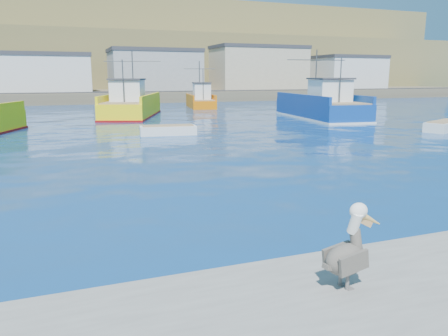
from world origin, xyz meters
name	(u,v)px	position (x,y,z in m)	size (l,w,h in m)	color
ground	(296,223)	(0.00, 0.00, 0.00)	(260.00, 260.00, 0.00)	navy
dock_bollards	(402,240)	(0.60, -3.40, 0.65)	(36.20, 0.20, 0.30)	#4C4C4C
far_shore	(81,57)	(0.00, 109.20, 8.98)	(200.00, 81.00, 24.00)	brown
trawler_yellow_b	(131,106)	(0.88, 35.07, 1.10)	(8.21, 13.07, 6.65)	yellow
trawler_blue	(321,107)	(18.12, 26.79, 1.13)	(6.26, 13.36, 6.72)	navy
boat_orange	(201,100)	(11.51, 45.16, 1.01)	(4.29, 8.31, 6.03)	orange
skiff_mid	(168,131)	(1.05, 19.80, 0.27)	(4.03, 1.83, 0.85)	silver
skiff_far	(342,104)	(30.77, 41.14, 0.31)	(3.51, 4.74, 0.98)	silver
skiff_extra	(444,127)	(21.19, 14.74, 0.31)	(4.63, 3.18, 0.95)	silver
pelican	(349,252)	(-1.59, -4.49, 1.13)	(1.20, 0.55, 1.48)	#595451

